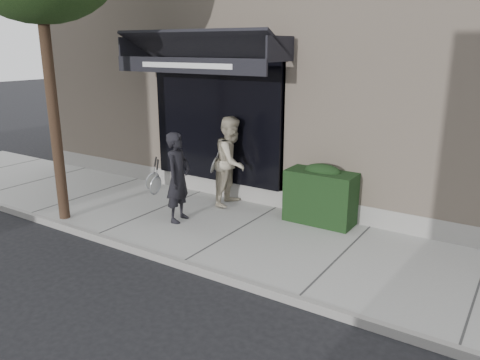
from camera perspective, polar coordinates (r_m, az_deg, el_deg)
The scene contains 7 objects.
ground at distance 8.67m, azimuth -0.38°, elevation -6.85°, with size 80.00×80.00×0.00m, color black.
sidewalk at distance 8.65m, azimuth -0.38°, elevation -6.49°, with size 20.00×3.00×0.12m, color #9A9A95.
curb at distance 7.51m, azimuth -7.00°, elevation -10.18°, with size 20.00×0.10×0.14m, color gray.
building_facade at distance 12.44m, azimuth 12.53°, elevation 12.77°, with size 14.30×8.04×5.64m.
hedge at distance 9.00m, azimuth 9.90°, elevation -1.76°, with size 1.30×0.70×1.14m.
pedestrian_front at distance 8.90m, azimuth -7.59°, elevation 0.31°, with size 0.76×0.81×1.72m.
pedestrian_back at distance 9.77m, azimuth -0.99°, elevation 2.33°, with size 0.79×0.97×1.87m.
Camera 1 is at (4.39, -6.67, 3.38)m, focal length 35.00 mm.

